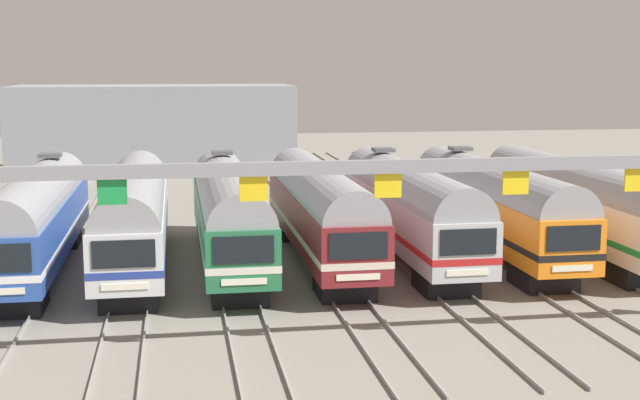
% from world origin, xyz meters
% --- Properties ---
extents(ground_plane, '(160.00, 160.00, 0.00)m').
position_xyz_m(ground_plane, '(0.00, 0.00, 0.00)').
color(ground_plane, gray).
extents(track_bed, '(27.71, 70.00, 0.15)m').
position_xyz_m(track_bed, '(-0.00, 17.00, 0.07)').
color(track_bed, gray).
rests_on(track_bed, ground).
extents(commuter_train_blue, '(2.88, 18.06, 5.05)m').
position_xyz_m(commuter_train_blue, '(-13.10, -0.00, 2.69)').
color(commuter_train_blue, '#284C9E').
rests_on(commuter_train_blue, ground).
extents(commuter_train_silver, '(2.88, 18.06, 4.77)m').
position_xyz_m(commuter_train_silver, '(-8.74, -0.01, 2.69)').
color(commuter_train_silver, silver).
rests_on(commuter_train_silver, ground).
extents(commuter_train_green, '(2.88, 18.06, 5.05)m').
position_xyz_m(commuter_train_green, '(-4.37, -0.00, 2.69)').
color(commuter_train_green, '#236B42').
rests_on(commuter_train_green, ground).
extents(commuter_train_maroon, '(2.88, 18.06, 4.77)m').
position_xyz_m(commuter_train_maroon, '(0.00, -0.01, 2.69)').
color(commuter_train_maroon, maroon).
rests_on(commuter_train_maroon, ground).
extents(commuter_train_stainless, '(2.88, 18.06, 5.05)m').
position_xyz_m(commuter_train_stainless, '(4.37, -0.00, 2.69)').
color(commuter_train_stainless, '#B2B5BA').
rests_on(commuter_train_stainless, ground).
extents(commuter_train_orange, '(2.88, 18.06, 5.05)m').
position_xyz_m(commuter_train_orange, '(8.74, -0.00, 2.69)').
color(commuter_train_orange, orange).
rests_on(commuter_train_orange, ground).
extents(commuter_train_white, '(2.88, 18.06, 4.77)m').
position_xyz_m(commuter_train_white, '(13.10, -0.01, 2.69)').
color(commuter_train_white, white).
rests_on(commuter_train_white, ground).
extents(catenary_gantry, '(31.45, 0.44, 6.97)m').
position_xyz_m(catenary_gantry, '(0.00, -13.50, 5.46)').
color(catenary_gantry, gray).
rests_on(catenary_gantry, ground).
extents(maintenance_building, '(24.28, 10.00, 7.73)m').
position_xyz_m(maintenance_building, '(-8.56, 37.87, 3.86)').
color(maintenance_building, gray).
rests_on(maintenance_building, ground).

